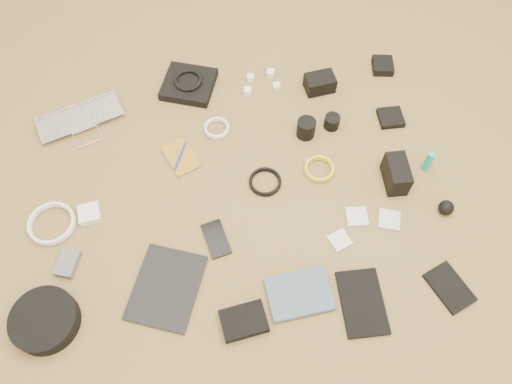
{
  "coord_description": "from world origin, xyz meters",
  "views": [
    {
      "loc": [
        -0.09,
        -0.85,
        1.5
      ],
      "look_at": [
        0.03,
        -0.02,
        0.02
      ],
      "focal_mm": 35.0,
      "sensor_mm": 36.0,
      "label": 1
    }
  ],
  "objects": [
    {
      "name": "laptop",
      "position": [
        -0.56,
        0.36,
        0.01
      ],
      "size": [
        0.37,
        0.31,
        0.02
      ],
      "primitive_type": "imported",
      "rotation": [
        0.0,
        0.0,
        0.32
      ],
      "color": "silver",
      "rests_on": "ground"
    },
    {
      "name": "headphone_pouch",
      "position": [
        -0.16,
        0.5,
        0.02
      ],
      "size": [
        0.24,
        0.24,
        0.03
      ],
      "primitive_type": "cube",
      "rotation": [
        0.0,
        0.0,
        -0.35
      ],
      "color": "black",
      "rests_on": "ground"
    },
    {
      "name": "headphones",
      "position": [
        -0.16,
        0.5,
        0.04
      ],
      "size": [
        0.14,
        0.14,
        0.01
      ],
      "primitive_type": "torus",
      "rotation": [
        0.0,
        0.0,
        0.4
      ],
      "color": "black",
      "rests_on": "headphone_pouch"
    },
    {
      "name": "charger_a",
      "position": [
        0.09,
        0.5,
        0.01
      ],
      "size": [
        0.03,
        0.03,
        0.02
      ],
      "primitive_type": "cube",
      "rotation": [
        0.0,
        0.0,
        -0.06
      ],
      "color": "white",
      "rests_on": "ground"
    },
    {
      "name": "charger_b",
      "position": [
        0.17,
        0.52,
        0.01
      ],
      "size": [
        0.03,
        0.03,
        0.03
      ],
      "primitive_type": "cube",
      "rotation": [
        0.0,
        0.0,
        -0.26
      ],
      "color": "white",
      "rests_on": "ground"
    },
    {
      "name": "charger_c",
      "position": [
        0.18,
        0.45,
        0.01
      ],
      "size": [
        0.03,
        0.03,
        0.02
      ],
      "primitive_type": "cube",
      "rotation": [
        0.0,
        0.0,
        0.12
      ],
      "color": "white",
      "rests_on": "ground"
    },
    {
      "name": "charger_d",
      "position": [
        0.07,
        0.44,
        0.01
      ],
      "size": [
        0.03,
        0.03,
        0.03
      ],
      "primitive_type": "cube",
      "rotation": [
        0.0,
        0.0,
        -0.23
      ],
      "color": "white",
      "rests_on": "ground"
    },
    {
      "name": "dslr_camera",
      "position": [
        0.35,
        0.42,
        0.03
      ],
      "size": [
        0.12,
        0.09,
        0.06
      ],
      "primitive_type": "cube",
      "rotation": [
        0.0,
        0.0,
        0.12
      ],
      "color": "black",
      "rests_on": "ground"
    },
    {
      "name": "lens_pouch",
      "position": [
        0.62,
        0.49,
        0.02
      ],
      "size": [
        0.09,
        0.1,
        0.03
      ],
      "primitive_type": "cube",
      "rotation": [
        0.0,
        0.0,
        -0.17
      ],
      "color": "black",
      "rests_on": "ground"
    },
    {
      "name": "notebook_olive",
      "position": [
        -0.21,
        0.18,
        0.0
      ],
      "size": [
        0.14,
        0.17,
        0.01
      ],
      "primitive_type": "cube",
      "rotation": [
        0.0,
        0.0,
        0.39
      ],
      "color": "olive",
      "rests_on": "ground"
    },
    {
      "name": "pen_blue",
      "position": [
        -0.21,
        0.18,
        0.01
      ],
      "size": [
        0.05,
        0.12,
        0.01
      ],
      "primitive_type": "cylinder",
      "rotation": [
        1.57,
        0.0,
        -0.39
      ],
      "color": "#1429AA",
      "rests_on": "notebook_olive"
    },
    {
      "name": "cable_white_a",
      "position": [
        -0.07,
        0.28,
        0.01
      ],
      "size": [
        0.13,
        0.13,
        0.01
      ],
      "primitive_type": "torus",
      "rotation": [
        0.0,
        0.0,
        -0.41
      ],
      "color": "white",
      "rests_on": "ground"
    },
    {
      "name": "lens_a",
      "position": [
        0.25,
        0.21,
        0.04
      ],
      "size": [
        0.09,
        0.09,
        0.07
      ],
      "primitive_type": "cylinder",
      "rotation": [
        0.0,
        0.0,
        -0.4
      ],
      "color": "black",
      "rests_on": "ground"
    },
    {
      "name": "lens_b",
      "position": [
        0.35,
        0.24,
        0.03
      ],
      "size": [
        0.07,
        0.07,
        0.05
      ],
      "primitive_type": "cylinder",
      "rotation": [
        0.0,
        0.0,
        0.17
      ],
      "color": "black",
      "rests_on": "ground"
    },
    {
      "name": "card_reader",
      "position": [
        0.58,
        0.23,
        0.01
      ],
      "size": [
        0.09,
        0.09,
        0.02
      ],
      "primitive_type": "cube",
      "rotation": [
        0.0,
        0.0,
        -0.02
      ],
      "color": "black",
      "rests_on": "ground"
    },
    {
      "name": "power_brick",
      "position": [
        -0.53,
        -0.02,
        0.01
      ],
      "size": [
        0.08,
        0.08,
        0.03
      ],
      "primitive_type": "cube",
      "rotation": [
        0.0,
        0.0,
        0.13
      ],
      "color": "white",
      "rests_on": "ground"
    },
    {
      "name": "cable_white_b",
      "position": [
        -0.65,
        -0.03,
        0.01
      ],
      "size": [
        0.2,
        0.2,
        0.01
      ],
      "primitive_type": "torus",
      "rotation": [
        0.0,
        0.0,
        0.37
      ],
      "color": "white",
      "rests_on": "ground"
    },
    {
      "name": "cable_black",
      "position": [
        0.07,
        0.03,
        0.01
      ],
      "size": [
        0.12,
        0.12,
        0.01
      ],
      "primitive_type": "torus",
      "rotation": [
        0.0,
        0.0,
        0.1
      ],
      "color": "black",
      "rests_on": "ground"
    },
    {
      "name": "cable_yellow",
      "position": [
        0.27,
        0.05,
        0.01
      ],
      "size": [
        0.12,
        0.12,
        0.01
      ],
      "primitive_type": "torus",
      "rotation": [
        0.0,
        0.0,
        -0.17
      ],
      "color": "gold",
      "rests_on": "ground"
    },
    {
      "name": "flash",
      "position": [
        0.52,
        -0.03,
        0.05
      ],
      "size": [
        0.07,
        0.13,
        0.09
      ],
      "primitive_type": "cube",
      "rotation": [
        0.0,
        0.0,
        -0.04
      ],
      "color": "black",
      "rests_on": "ground"
    },
    {
      "name": "lens_cleaner",
      "position": [
        0.64,
        0.01,
        0.05
      ],
      "size": [
        0.03,
        0.03,
        0.09
      ],
      "primitive_type": "cylinder",
      "rotation": [
        0.0,
        0.0,
        0.12
      ],
      "color": "#19A899",
      "rests_on": "ground"
    },
    {
      "name": "battery_charger",
      "position": [
        -0.6,
        -0.18,
        0.01
      ],
      "size": [
        0.08,
        0.1,
        0.03
      ],
      "primitive_type": "cube",
      "rotation": [
        0.0,
        0.0,
        -0.32
      ],
      "color": "#5A595E",
      "rests_on": "ground"
    },
    {
      "name": "tablet",
      "position": [
        -0.29,
        -0.3,
        0.01
      ],
      "size": [
        0.28,
        0.31,
        0.01
      ],
      "primitive_type": "cube",
      "rotation": [
        0.0,
        0.0,
        -0.38
      ],
      "color": "black",
      "rests_on": "ground"
    },
    {
      "name": "phone",
      "position": [
        -0.12,
        -0.16,
        0.01
      ],
      "size": [
        0.09,
        0.14,
        0.01
      ],
      "primitive_type": "cube",
      "rotation": [
        0.0,
        0.0,
        0.22
      ],
      "color": "black",
      "rests_on": "ground"
    },
    {
      "name": "filter_case_left",
      "position": [
        0.28,
        -0.23,
        0.0
      ],
      "size": [
        0.08,
        0.08,
        0.01
      ],
      "primitive_type": "cube",
      "rotation": [
        0.0,
        0.0,
        0.36
      ],
      "color": "silver",
      "rests_on": "ground"
    },
    {
      "name": "filter_case_mid",
      "position": [
        0.35,
        -0.15,
        0.0
      ],
      "size": [
        0.08,
        0.08,
        0.01
      ],
      "primitive_type": "cube",
      "rotation": [
        0.0,
        0.0,
        -0.1
      ],
      "color": "silver",
      "rests_on": "ground"
    },
    {
      "name": "filter_case_right",
      "position": [
        0.46,
        -0.18,
        0.0
      ],
      "size": [
        0.09,
        0.09,
        0.01
      ],
      "primitive_type": "cube",
      "rotation": [
        0.0,
        0.0,
        -0.33
      ],
      "color": "silver",
      "rests_on": "ground"
    },
    {
      "name": "air_blower",
      "position": [
        0.65,
        -0.17,
        0.03
      ],
      "size": [
        0.06,
        0.06,
        0.05
      ],
      "primitive_type": "sphere",
      "rotation": [
        0.0,
        0.0,
        0.28
      ],
      "color": "black",
      "rests_on": "ground"
    },
    {
      "name": "headphone_case",
      "position": [
        -0.65,
        -0.36,
        0.03
      ],
      "size": [
        0.22,
        0.22,
        0.05
      ],
      "primitive_type": "cylinder",
      "rotation": [
        0.0,
        0.0,
        -0.11
      ],
      "color": "black",
      "rests_on": "ground"
    },
    {
      "name": "drive_case",
      "position": [
        -0.07,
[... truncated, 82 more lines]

